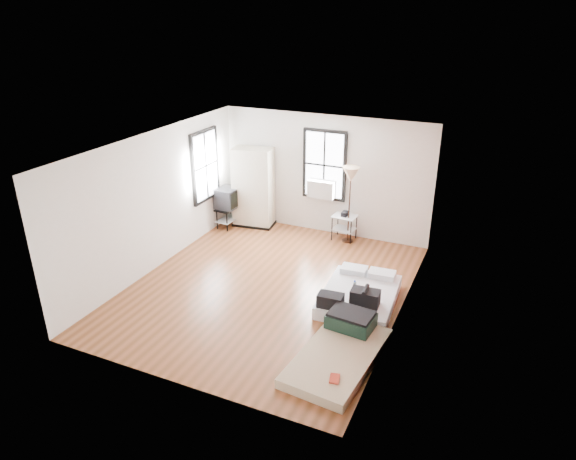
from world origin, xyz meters
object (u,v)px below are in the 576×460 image
at_px(mattress_main, 359,295).
at_px(wardrobe, 253,188).
at_px(mattress_bare, 341,348).
at_px(tv_stand, 228,199).
at_px(side_table, 344,221).
at_px(floor_lamp, 351,178).

bearing_deg(mattress_main, wardrobe, 140.54).
bearing_deg(mattress_bare, tv_stand, 143.59).
bearing_deg(side_table, tv_stand, -171.85).
xyz_separation_m(side_table, floor_lamp, (0.12, -0.07, 1.06)).
bearing_deg(tv_stand, mattress_bare, -37.99).
distance_m(mattress_bare, tv_stand, 5.61).
bearing_deg(tv_stand, mattress_main, -24.41).
bearing_deg(wardrobe, mattress_main, -42.80).
bearing_deg(floor_lamp, tv_stand, -173.50).
height_order(side_table, tv_stand, tv_stand).
xyz_separation_m(mattress_bare, tv_stand, (-4.16, 3.73, 0.57)).
xyz_separation_m(mattress_main, wardrobe, (-3.44, 2.47, 0.81)).
height_order(mattress_bare, side_table, side_table).
height_order(wardrobe, floor_lamp, wardrobe).
relative_size(mattress_main, wardrobe, 0.93).
distance_m(mattress_main, wardrobe, 4.31).
relative_size(mattress_bare, wardrobe, 1.08).
bearing_deg(mattress_main, tv_stand, 147.91).
bearing_deg(side_table, floor_lamp, -31.31).
bearing_deg(side_table, mattress_main, -65.99).
bearing_deg(mattress_bare, wardrobe, 137.28).
relative_size(mattress_main, floor_lamp, 1.01).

